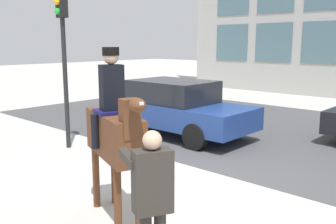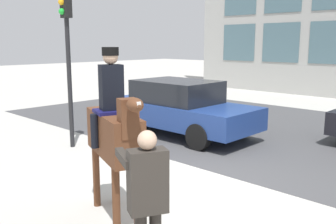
# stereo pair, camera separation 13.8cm
# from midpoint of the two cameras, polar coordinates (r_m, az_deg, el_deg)

# --- Properties ---
(ground_plane) EXTENTS (80.00, 80.00, 0.00)m
(ground_plane) POSITION_cam_midpoint_polar(r_m,az_deg,el_deg) (7.39, 4.18, -10.18)
(ground_plane) COLOR #B2AFA8
(road_surface) EXTENTS (20.24, 8.50, 0.01)m
(road_surface) POSITION_cam_midpoint_polar(r_m,az_deg,el_deg) (11.36, 19.22, -3.36)
(road_surface) COLOR #444447
(road_surface) RESTS_ON ground_plane
(mounted_horse_lead) EXTENTS (1.76, 0.92, 2.55)m
(mounted_horse_lead) POSITION_cam_midpoint_polar(r_m,az_deg,el_deg) (5.48, -8.78, -2.92)
(mounted_horse_lead) COLOR #59331E
(mounted_horse_lead) RESTS_ON ground_plane
(pedestrian_bystander) EXTENTS (0.91, 0.46, 1.74)m
(pedestrian_bystander) POSITION_cam_midpoint_polar(r_m,az_deg,el_deg) (3.98, -3.56, -12.88)
(pedestrian_bystander) COLOR #332D28
(pedestrian_bystander) RESTS_ON ground_plane
(street_car_near_lane) EXTENTS (4.55, 1.97, 1.56)m
(street_car_near_lane) POSITION_cam_midpoint_polar(r_m,az_deg,el_deg) (10.70, 0.66, 0.78)
(street_car_near_lane) COLOR navy
(street_car_near_lane) RESTS_ON ground_plane
(traffic_light) EXTENTS (0.24, 0.29, 3.91)m
(traffic_light) POSITION_cam_midpoint_polar(r_m,az_deg,el_deg) (9.51, -16.12, 10.24)
(traffic_light) COLOR black
(traffic_light) RESTS_ON ground_plane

